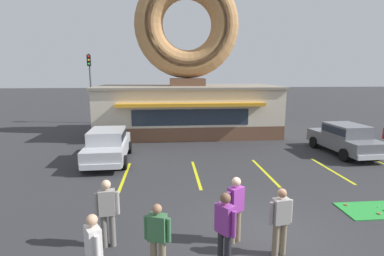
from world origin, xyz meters
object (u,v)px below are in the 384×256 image
object	(u,v)px
golf_ball	(378,206)
trash_bin	(96,135)
pedestrian_beanie_man	(107,210)
car_grey	(345,138)
pedestrian_clipboard_woman	(94,251)
pedestrian_crossing_woman	(280,219)
traffic_light_pole	(90,79)
pedestrian_blue_sweater_man	(236,207)
pedestrian_hooded_kid	(225,227)
pedestrian_leather_jacket_man	(158,236)
car_silver	(108,144)

from	to	relation	value
golf_ball	trash_bin	world-z (taller)	trash_bin
trash_bin	pedestrian_beanie_man	bearing A→B (deg)	-76.10
car_grey	pedestrian_clipboard_woman	xyz separation A→B (m)	(-10.81, -9.40, 0.06)
pedestrian_clipboard_woman	pedestrian_crossing_woman	bearing A→B (deg)	13.48
car_grey	trash_bin	world-z (taller)	car_grey
golf_ball	pedestrian_crossing_woman	xyz separation A→B (m)	(-4.10, -2.13, 0.87)
traffic_light_pole	pedestrian_blue_sweater_man	bearing A→B (deg)	-67.42
pedestrian_beanie_man	traffic_light_pole	distance (m)	19.75
pedestrian_crossing_woman	trash_bin	distance (m)	14.02
pedestrian_beanie_man	pedestrian_crossing_woman	bearing A→B (deg)	-9.93
pedestrian_crossing_woman	pedestrian_hooded_kid	bearing A→B (deg)	-164.28
car_grey	pedestrian_beanie_man	xyz separation A→B (m)	(-10.87, -7.72, 0.09)
pedestrian_blue_sweater_man	trash_bin	world-z (taller)	pedestrian_blue_sweater_man
pedestrian_hooded_kid	traffic_light_pole	bearing A→B (deg)	110.35
car_grey	trash_bin	bearing A→B (deg)	164.70
pedestrian_leather_jacket_man	traffic_light_pole	world-z (taller)	traffic_light_pole
pedestrian_beanie_man	pedestrian_crossing_woman	size ratio (longest dim) A/B	1.05
car_silver	car_grey	distance (m)	12.22
car_silver	traffic_light_pole	xyz separation A→B (m)	(-3.42, 11.61, 2.84)
car_grey	golf_ball	bearing A→B (deg)	-113.14
car_silver	pedestrian_hooded_kid	bearing A→B (deg)	-64.57
car_silver	traffic_light_pole	distance (m)	12.43
pedestrian_blue_sweater_man	pedestrian_crossing_woman	world-z (taller)	pedestrian_blue_sweater_man
pedestrian_hooded_kid	golf_ball	bearing A→B (deg)	24.65
car_grey	pedestrian_clipboard_woman	bearing A→B (deg)	-139.00
pedestrian_leather_jacket_man	traffic_light_pole	distance (m)	21.16
car_silver	trash_bin	distance (m)	4.39
pedestrian_leather_jacket_man	pedestrian_beanie_man	xyz separation A→B (m)	(-1.24, 1.12, 0.10)
car_silver	pedestrian_blue_sweater_man	xyz separation A→B (m)	(4.50, -7.45, 0.09)
pedestrian_blue_sweater_man	traffic_light_pole	distance (m)	20.82
pedestrian_leather_jacket_man	pedestrian_clipboard_woman	world-z (taller)	pedestrian_clipboard_woman
car_silver	golf_ball	bearing A→B (deg)	-31.99
pedestrian_clipboard_woman	pedestrian_crossing_woman	size ratio (longest dim) A/B	1.02
pedestrian_crossing_woman	trash_bin	xyz separation A→B (m)	(-6.91, 12.19, -0.42)
golf_ball	pedestrian_beanie_man	bearing A→B (deg)	-170.17
pedestrian_blue_sweater_man	car_silver	bearing A→B (deg)	121.15
pedestrian_beanie_man	trash_bin	distance (m)	11.83
pedestrian_blue_sweater_man	traffic_light_pole	xyz separation A→B (m)	(-7.93, 19.06, 2.74)
pedestrian_clipboard_woman	pedestrian_beanie_man	xyz separation A→B (m)	(-0.06, 1.67, 0.03)
pedestrian_hooded_kid	pedestrian_leather_jacket_man	world-z (taller)	pedestrian_hooded_kid
pedestrian_blue_sweater_man	pedestrian_hooded_kid	size ratio (longest dim) A/B	0.98
car_grey	pedestrian_leather_jacket_man	xyz separation A→B (m)	(-9.63, -8.84, -0.00)
pedestrian_leather_jacket_man	pedestrian_beanie_man	bearing A→B (deg)	138.03
trash_bin	traffic_light_pole	bearing A→B (deg)	104.41
car_silver	traffic_light_pole	bearing A→B (deg)	106.42
pedestrian_beanie_man	car_grey	bearing A→B (deg)	35.39
pedestrian_crossing_woman	pedestrian_beanie_man	bearing A→B (deg)	170.07
golf_ball	pedestrian_leather_jacket_man	distance (m)	7.43
pedestrian_hooded_kid	pedestrian_blue_sweater_man	bearing A→B (deg)	64.89
traffic_light_pole	golf_ball	bearing A→B (deg)	-53.60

